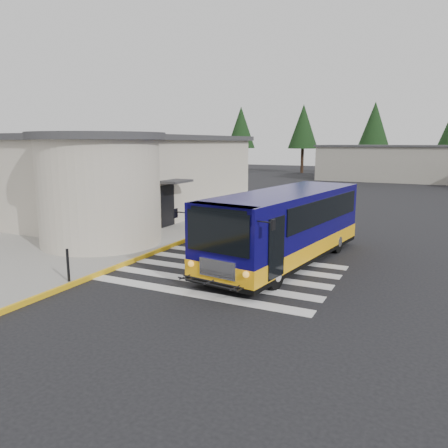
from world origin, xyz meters
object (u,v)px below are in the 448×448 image
at_px(pedestrian_b, 116,231).
at_px(bollard, 68,265).
at_px(transit_bus, 285,229).
at_px(pedestrian_a, 92,232).

height_order(pedestrian_b, bollard, pedestrian_b).
bearing_deg(bollard, transit_bus, 46.58).
xyz_separation_m(transit_bus, bollard, (-5.36, -5.66, -0.62)).
xyz_separation_m(transit_bus, pedestrian_b, (-6.50, -1.92, -0.30)).
relative_size(pedestrian_a, pedestrian_b, 0.88).
bearing_deg(pedestrian_a, pedestrian_b, -103.98).
height_order(transit_bus, pedestrian_b, transit_bus).
bearing_deg(bollard, pedestrian_b, 107.03).
bearing_deg(pedestrian_b, transit_bus, 94.07).
distance_m(transit_bus, pedestrian_a, 7.87).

